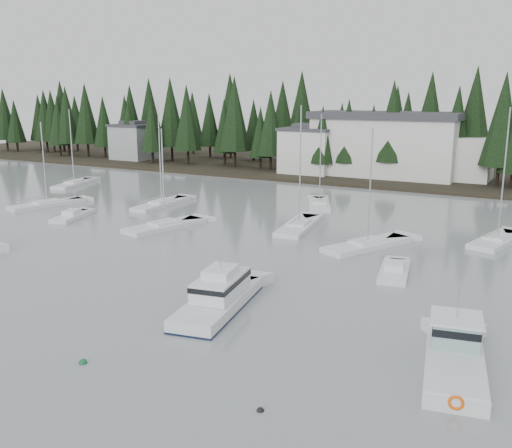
% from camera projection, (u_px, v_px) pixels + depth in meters
% --- Properties ---
extents(far_shore_land, '(240.00, 54.00, 1.00)m').
position_uv_depth(far_shore_land, '(432.00, 170.00, 109.24)').
color(far_shore_land, black).
rests_on(far_shore_land, ground).
extents(conifer_treeline, '(200.00, 22.00, 20.00)m').
position_uv_depth(conifer_treeline, '(418.00, 178.00, 99.85)').
color(conifer_treeline, black).
rests_on(conifer_treeline, ground).
extents(house_west, '(9.54, 7.42, 8.75)m').
position_uv_depth(house_west, '(308.00, 150.00, 101.30)').
color(house_west, silver).
rests_on(house_west, ground).
extents(house_far_west, '(8.48, 7.42, 8.25)m').
position_uv_depth(house_far_west, '(133.00, 141.00, 122.82)').
color(house_far_west, '#999EA0').
rests_on(house_far_west, ground).
extents(harbor_inn, '(29.50, 11.50, 10.90)m').
position_uv_depth(harbor_inn, '(398.00, 145.00, 96.82)').
color(harbor_inn, silver).
rests_on(harbor_inn, ground).
extents(cabin_cruiser_center, '(4.89, 10.43, 4.31)m').
position_uv_depth(cabin_cruiser_center, '(219.00, 299.00, 39.04)').
color(cabin_cruiser_center, white).
rests_on(cabin_cruiser_center, ground).
extents(lobster_boat_teal, '(4.53, 8.94, 4.75)m').
position_uv_depth(lobster_boat_teal, '(455.00, 359.00, 30.38)').
color(lobster_boat_teal, white).
rests_on(lobster_boat_teal, ground).
extents(sailboat_0, '(4.84, 10.19, 11.41)m').
position_uv_depth(sailboat_0, '(47.00, 206.00, 74.63)').
color(sailboat_0, white).
rests_on(sailboat_0, ground).
extents(sailboat_1, '(4.41, 10.82, 13.74)m').
position_uv_depth(sailboat_1, '(299.00, 227.00, 62.58)').
color(sailboat_1, white).
rests_on(sailboat_1, ground).
extents(sailboat_2, '(4.78, 9.43, 13.70)m').
position_uv_depth(sailboat_2, '(497.00, 242.00, 56.29)').
color(sailboat_2, white).
rests_on(sailboat_2, ground).
extents(sailboat_3, '(3.04, 10.46, 14.02)m').
position_uv_depth(sailboat_3, '(162.00, 205.00, 74.89)').
color(sailboat_3, white).
rests_on(sailboat_3, ground).
extents(sailboat_7, '(5.41, 10.43, 12.55)m').
position_uv_depth(sailboat_7, '(74.00, 185.00, 91.71)').
color(sailboat_7, white).
rests_on(sailboat_7, ground).
extents(sailboat_8, '(5.13, 9.99, 11.33)m').
position_uv_depth(sailboat_8, '(165.00, 227.00, 62.48)').
color(sailboat_8, white).
rests_on(sailboat_8, ground).
extents(sailboat_9, '(5.97, 9.12, 12.42)m').
position_uv_depth(sailboat_9, '(319.00, 205.00, 74.70)').
color(sailboat_9, white).
rests_on(sailboat_9, ground).
extents(sailboat_10, '(6.64, 10.27, 11.88)m').
position_uv_depth(sailboat_10, '(367.00, 247.00, 54.66)').
color(sailboat_10, white).
rests_on(sailboat_10, ground).
extents(runabout_0, '(4.01, 6.86, 1.42)m').
position_uv_depth(runabout_0, '(72.00, 217.00, 67.26)').
color(runabout_0, white).
rests_on(runabout_0, ground).
extents(runabout_1, '(3.35, 6.55, 1.42)m').
position_uv_depth(runabout_1, '(394.00, 273.00, 46.43)').
color(runabout_1, white).
rests_on(runabout_1, ground).
extents(mooring_buoy_green, '(0.48, 0.48, 0.48)m').
position_uv_depth(mooring_buoy_green, '(83.00, 363.00, 31.14)').
color(mooring_buoy_green, '#145933').
rests_on(mooring_buoy_green, ground).
extents(mooring_buoy_dark, '(0.36, 0.36, 0.36)m').
position_uv_depth(mooring_buoy_dark, '(260.00, 411.00, 26.45)').
color(mooring_buoy_dark, black).
rests_on(mooring_buoy_dark, ground).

